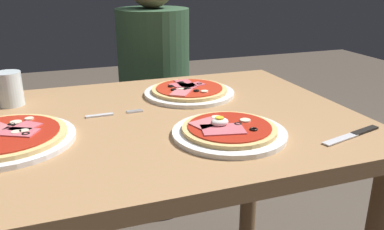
{
  "coord_description": "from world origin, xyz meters",
  "views": [
    {
      "loc": [
        -0.22,
        -0.98,
        1.13
      ],
      "look_at": [
        0.1,
        -0.09,
        0.79
      ],
      "focal_mm": 37.23,
      "sensor_mm": 36.0,
      "label": 1
    }
  ],
  "objects_px": {
    "knife": "(355,134)",
    "pizza_across_right": "(189,91)",
    "pizza_across_left": "(6,138)",
    "dining_table": "(149,161)",
    "pizza_foreground": "(229,131)",
    "water_glass_near": "(10,91)",
    "fork": "(110,114)",
    "diner_person": "(155,101)"
  },
  "relations": [
    {
      "from": "dining_table",
      "to": "pizza_foreground",
      "type": "relative_size",
      "value": 4.11
    },
    {
      "from": "pizza_across_right",
      "to": "water_glass_near",
      "type": "relative_size",
      "value": 2.87
    },
    {
      "from": "pizza_foreground",
      "to": "knife",
      "type": "height_order",
      "value": "pizza_foreground"
    },
    {
      "from": "dining_table",
      "to": "fork",
      "type": "height_order",
      "value": "fork"
    },
    {
      "from": "pizza_across_right",
      "to": "pizza_across_left",
      "type": "bearing_deg",
      "value": -157.45
    },
    {
      "from": "dining_table",
      "to": "fork",
      "type": "distance_m",
      "value": 0.17
    },
    {
      "from": "fork",
      "to": "knife",
      "type": "xyz_separation_m",
      "value": [
        0.54,
        -0.34,
        0.0
      ]
    },
    {
      "from": "fork",
      "to": "knife",
      "type": "height_order",
      "value": "knife"
    },
    {
      "from": "dining_table",
      "to": "knife",
      "type": "relative_size",
      "value": 5.88
    },
    {
      "from": "pizza_foreground",
      "to": "pizza_across_right",
      "type": "distance_m",
      "value": 0.35
    },
    {
      "from": "pizza_foreground",
      "to": "diner_person",
      "type": "height_order",
      "value": "diner_person"
    },
    {
      "from": "water_glass_near",
      "to": "knife",
      "type": "height_order",
      "value": "water_glass_near"
    },
    {
      "from": "water_glass_near",
      "to": "fork",
      "type": "bearing_deg",
      "value": -35.35
    },
    {
      "from": "dining_table",
      "to": "pizza_foreground",
      "type": "bearing_deg",
      "value": -48.13
    },
    {
      "from": "dining_table",
      "to": "pizza_across_left",
      "type": "xyz_separation_m",
      "value": [
        -0.34,
        -0.04,
        0.14
      ]
    },
    {
      "from": "water_glass_near",
      "to": "dining_table",
      "type": "bearing_deg",
      "value": -35.41
    },
    {
      "from": "pizza_foreground",
      "to": "water_glass_near",
      "type": "relative_size",
      "value": 2.77
    },
    {
      "from": "fork",
      "to": "knife",
      "type": "bearing_deg",
      "value": -32.37
    },
    {
      "from": "water_glass_near",
      "to": "diner_person",
      "type": "xyz_separation_m",
      "value": [
        0.56,
        0.49,
        -0.24
      ]
    },
    {
      "from": "pizza_across_left",
      "to": "pizza_foreground",
      "type": "bearing_deg",
      "value": -14.86
    },
    {
      "from": "water_glass_near",
      "to": "pizza_foreground",
      "type": "bearing_deg",
      "value": -39.93
    },
    {
      "from": "water_glass_near",
      "to": "fork",
      "type": "xyz_separation_m",
      "value": [
        0.26,
        -0.19,
        -0.04
      ]
    },
    {
      "from": "dining_table",
      "to": "pizza_foreground",
      "type": "xyz_separation_m",
      "value": [
        0.16,
        -0.18,
        0.14
      ]
    },
    {
      "from": "pizza_foreground",
      "to": "water_glass_near",
      "type": "xyz_separation_m",
      "value": [
        -0.51,
        0.43,
        0.03
      ]
    },
    {
      "from": "pizza_across_left",
      "to": "fork",
      "type": "bearing_deg",
      "value": 23.18
    },
    {
      "from": "dining_table",
      "to": "pizza_across_right",
      "type": "distance_m",
      "value": 0.28
    },
    {
      "from": "pizza_foreground",
      "to": "water_glass_near",
      "type": "height_order",
      "value": "water_glass_near"
    },
    {
      "from": "dining_table",
      "to": "knife",
      "type": "xyz_separation_m",
      "value": [
        0.45,
        -0.28,
        0.13
      ]
    },
    {
      "from": "knife",
      "to": "pizza_across_right",
      "type": "bearing_deg",
      "value": 120.96
    },
    {
      "from": "pizza_across_right",
      "to": "water_glass_near",
      "type": "bearing_deg",
      "value": 171.71
    },
    {
      "from": "pizza_across_left",
      "to": "fork",
      "type": "relative_size",
      "value": 1.97
    },
    {
      "from": "pizza_foreground",
      "to": "water_glass_near",
      "type": "distance_m",
      "value": 0.67
    },
    {
      "from": "dining_table",
      "to": "pizza_across_left",
      "type": "distance_m",
      "value": 0.37
    },
    {
      "from": "pizza_across_left",
      "to": "pizza_across_right",
      "type": "distance_m",
      "value": 0.57
    },
    {
      "from": "pizza_foreground",
      "to": "knife",
      "type": "bearing_deg",
      "value": -18.99
    },
    {
      "from": "dining_table",
      "to": "fork",
      "type": "xyz_separation_m",
      "value": [
        -0.09,
        0.06,
        0.13
      ]
    },
    {
      "from": "dining_table",
      "to": "water_glass_near",
      "type": "relative_size",
      "value": 11.37
    },
    {
      "from": "pizza_foreground",
      "to": "pizza_across_left",
      "type": "bearing_deg",
      "value": 165.14
    },
    {
      "from": "pizza_across_left",
      "to": "knife",
      "type": "relative_size",
      "value": 1.6
    },
    {
      "from": "pizza_across_right",
      "to": "diner_person",
      "type": "distance_m",
      "value": 0.6
    },
    {
      "from": "pizza_foreground",
      "to": "dining_table",
      "type": "bearing_deg",
      "value": 131.87
    },
    {
      "from": "dining_table",
      "to": "fork",
      "type": "relative_size",
      "value": 7.22
    }
  ]
}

